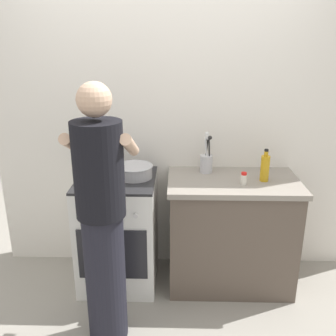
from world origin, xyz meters
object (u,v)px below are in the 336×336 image
(mixing_bowl, at_px, (134,171))
(spice_bottle, at_px, (244,179))
(utensil_crock, at_px, (206,160))
(oil_bottle, at_px, (265,168))
(pot, at_px, (97,173))
(person, at_px, (102,220))
(stove_range, at_px, (119,231))

(mixing_bowl, xyz_separation_m, spice_bottle, (0.82, -0.13, -0.01))
(utensil_crock, relative_size, spice_bottle, 3.54)
(mixing_bowl, relative_size, spice_bottle, 3.05)
(oil_bottle, bearing_deg, mixing_bowl, 177.14)
(pot, xyz_separation_m, spice_bottle, (1.10, -0.08, -0.01))
(utensil_crock, xyz_separation_m, person, (-0.69, -0.78, -0.14))
(stove_range, distance_m, spice_bottle, 1.08)
(stove_range, bearing_deg, pot, -173.27)
(mixing_bowl, relative_size, oil_bottle, 1.16)
(spice_bottle, height_order, person, person)
(stove_range, xyz_separation_m, person, (0.01, -0.62, 0.41))
(spice_bottle, bearing_deg, oil_bottle, 26.02)
(stove_range, distance_m, person, 0.74)
(pot, xyz_separation_m, mixing_bowl, (0.28, 0.05, 0.00))
(utensil_crock, distance_m, person, 1.05)
(utensil_crock, xyz_separation_m, spice_bottle, (0.26, -0.26, -0.05))
(mixing_bowl, xyz_separation_m, utensil_crock, (0.56, 0.13, 0.05))
(oil_bottle, bearing_deg, utensil_crock, 156.92)
(oil_bottle, bearing_deg, stove_range, 179.34)
(pot, height_order, mixing_bowl, pot)
(oil_bottle, distance_m, person, 1.27)
(pot, distance_m, person, 0.62)
(pot, bearing_deg, oil_bottle, 0.17)
(spice_bottle, xyz_separation_m, oil_bottle, (0.17, 0.08, 0.06))
(oil_bottle, bearing_deg, person, -151.60)
(person, bearing_deg, utensil_crock, 48.59)
(oil_bottle, bearing_deg, pot, -179.83)
(stove_range, distance_m, pot, 0.52)
(mixing_bowl, height_order, utensil_crock, utensil_crock)
(stove_range, xyz_separation_m, oil_bottle, (1.12, -0.01, 0.55))
(mixing_bowl, bearing_deg, oil_bottle, -2.86)
(pot, distance_m, utensil_crock, 0.86)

